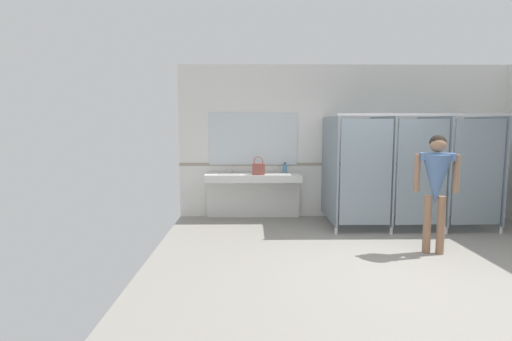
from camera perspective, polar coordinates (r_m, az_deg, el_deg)
name	(u,v)px	position (r m, az deg, el deg)	size (l,w,h in m)	color
ground_plane	(398,267)	(5.81, 19.45, -12.73)	(6.73, 6.20, 0.10)	gray
wall_back	(349,142)	(8.24, 12.99, 4.00)	(6.73, 0.12, 2.99)	silver
wall_back_tile_band	(349,164)	(8.21, 13.02, 0.88)	(6.73, 0.01, 0.06)	#9E937F
vanity_counter	(253,186)	(7.83, -0.40, -2.19)	(1.83, 0.53, 1.01)	silver
mirror_panel	(253,139)	(7.93, -0.42, 4.48)	(1.73, 0.02, 1.01)	silver
bathroom_stalls	(411,169)	(7.59, 21.08, 0.20)	(2.85, 1.41, 2.01)	gray
person_standing	(436,179)	(6.17, 24.15, -1.09)	(0.57, 0.50, 1.69)	#8C664C
handbag	(258,168)	(7.56, 0.35, 0.30)	(0.23, 0.13, 0.35)	#934C42
soap_dispenser	(285,168)	(7.88, 4.12, 0.32)	(0.07, 0.07, 0.21)	teal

